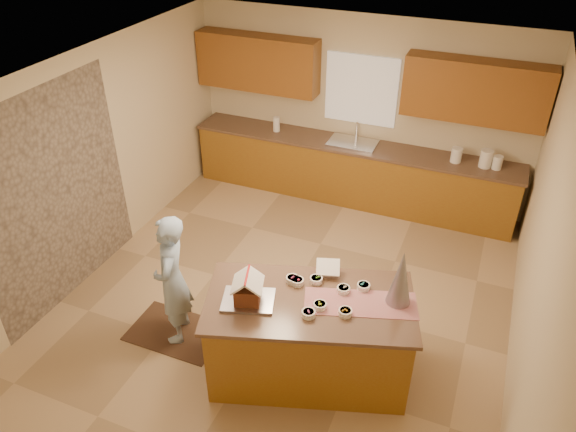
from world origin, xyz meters
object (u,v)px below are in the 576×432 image
(island_base, at_px, (309,339))
(boy, at_px, (172,280))
(gingerbread_house, at_px, (248,290))
(tinsel_tree, at_px, (401,278))

(island_base, distance_m, boy, 1.53)
(boy, distance_m, gingerbread_house, 1.04)
(island_base, relative_size, gingerbread_house, 5.15)
(island_base, xyz_separation_m, boy, (-1.50, -0.04, 0.31))
(tinsel_tree, height_order, gingerbread_house, tinsel_tree)
(island_base, relative_size, tinsel_tree, 3.27)
(gingerbread_house, bearing_deg, tinsel_tree, 21.94)
(boy, relative_size, gingerbread_house, 4.13)
(tinsel_tree, relative_size, gingerbread_house, 1.57)
(island_base, bearing_deg, gingerbread_house, -174.81)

